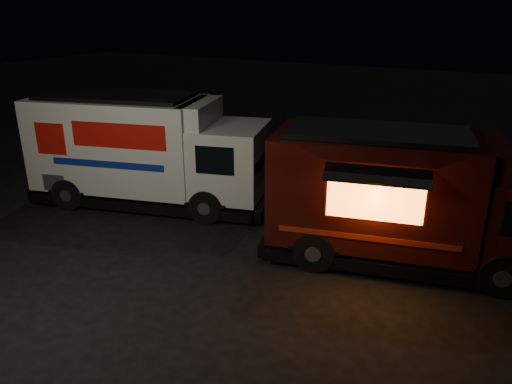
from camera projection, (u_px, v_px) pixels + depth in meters
name	position (u px, v px, depth m)	size (l,w,h in m)	color
ground	(179.00, 255.00, 12.23)	(80.00, 80.00, 0.00)	black
white_truck	(151.00, 150.00, 14.93)	(7.31, 2.49, 3.31)	silver
red_truck	(411.00, 199.00, 11.49)	(6.75, 2.48, 3.14)	black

